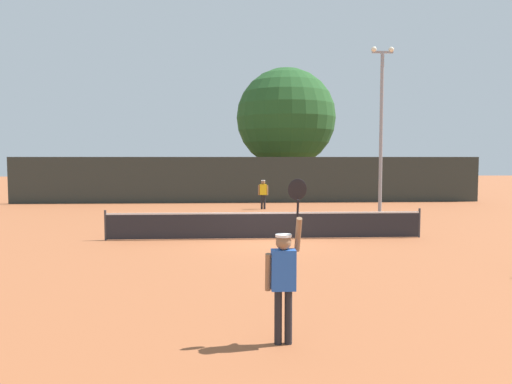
# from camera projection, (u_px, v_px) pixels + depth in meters

# --- Properties ---
(ground_plane) EXTENTS (120.00, 120.00, 0.00)m
(ground_plane) POSITION_uv_depth(u_px,v_px,m) (265.00, 239.00, 17.62)
(ground_plane) COLOR #9E5633
(tennis_net) EXTENTS (11.40, 0.08, 1.07)m
(tennis_net) POSITION_uv_depth(u_px,v_px,m) (265.00, 225.00, 17.59)
(tennis_net) COLOR #232328
(tennis_net) RESTS_ON ground
(perimeter_fence) EXTENTS (30.50, 0.12, 2.96)m
(perimeter_fence) POSITION_uv_depth(u_px,v_px,m) (249.00, 180.00, 31.72)
(perimeter_fence) COLOR #2D332D
(perimeter_fence) RESTS_ON ground
(player_serving) EXTENTS (0.68, 0.40, 2.59)m
(player_serving) POSITION_uv_depth(u_px,v_px,m) (284.00, 271.00, 7.61)
(player_serving) COLOR blue
(player_serving) RESTS_ON ground
(player_receiving) EXTENTS (0.57, 0.24, 1.64)m
(player_receiving) POSITION_uv_depth(u_px,v_px,m) (263.00, 191.00, 27.69)
(player_receiving) COLOR yellow
(player_receiving) RESTS_ON ground
(tennis_ball) EXTENTS (0.07, 0.07, 0.07)m
(tennis_ball) POSITION_uv_depth(u_px,v_px,m) (231.00, 236.00, 17.99)
(tennis_ball) COLOR #CCE033
(tennis_ball) RESTS_ON ground
(light_pole) EXTENTS (1.18, 0.28, 8.58)m
(light_pole) POSITION_uv_depth(u_px,v_px,m) (381.00, 120.00, 25.28)
(light_pole) COLOR gray
(light_pole) RESTS_ON ground
(large_tree) EXTENTS (7.54, 7.54, 9.73)m
(large_tree) POSITION_uv_depth(u_px,v_px,m) (286.00, 118.00, 37.40)
(large_tree) COLOR brown
(large_tree) RESTS_ON ground
(parked_car_near) EXTENTS (2.03, 4.26, 1.69)m
(parked_car_near) POSITION_uv_depth(u_px,v_px,m) (270.00, 185.00, 38.73)
(parked_car_near) COLOR black
(parked_car_near) RESTS_ON ground
(parked_car_mid) EXTENTS (2.17, 4.32, 1.69)m
(parked_car_mid) POSITION_uv_depth(u_px,v_px,m) (376.00, 185.00, 38.69)
(parked_car_mid) COLOR black
(parked_car_mid) RESTS_ON ground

